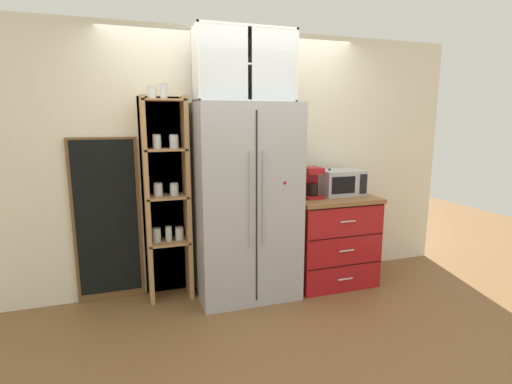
% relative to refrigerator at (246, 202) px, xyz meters
% --- Properties ---
extents(ground_plane, '(10.61, 10.61, 0.00)m').
position_rel_refrigerator_xyz_m(ground_plane, '(-0.00, -0.04, -0.92)').
color(ground_plane, brown).
extents(wall_back_cream, '(4.92, 0.10, 2.55)m').
position_rel_refrigerator_xyz_m(wall_back_cream, '(-0.00, 0.36, 0.35)').
color(wall_back_cream, silver).
rests_on(wall_back_cream, ground).
extents(refrigerator, '(0.94, 0.65, 1.85)m').
position_rel_refrigerator_xyz_m(refrigerator, '(0.00, 0.00, 0.00)').
color(refrigerator, '#ADAFB5').
rests_on(refrigerator, ground).
extents(pantry_shelf_column, '(0.45, 0.31, 2.01)m').
position_rel_refrigerator_xyz_m(pantry_shelf_column, '(-0.72, 0.23, 0.07)').
color(pantry_shelf_column, brown).
rests_on(pantry_shelf_column, ground).
extents(counter_cabinet, '(0.86, 0.64, 0.92)m').
position_rel_refrigerator_xyz_m(counter_cabinet, '(0.93, 0.01, -0.46)').
color(counter_cabinet, '#A8161C').
rests_on(counter_cabinet, ground).
extents(microwave, '(0.44, 0.33, 0.26)m').
position_rel_refrigerator_xyz_m(microwave, '(1.05, 0.06, 0.13)').
color(microwave, '#ADAFB5').
rests_on(microwave, counter_cabinet).
extents(coffee_maker, '(0.17, 0.20, 0.31)m').
position_rel_refrigerator_xyz_m(coffee_maker, '(0.69, 0.01, 0.15)').
color(coffee_maker, '#A8161C').
rests_on(coffee_maker, counter_cabinet).
extents(mug_navy, '(0.11, 0.08, 0.08)m').
position_rel_refrigerator_xyz_m(mug_navy, '(0.93, 0.08, 0.04)').
color(mug_navy, navy).
rests_on(mug_navy, counter_cabinet).
extents(mug_charcoal, '(0.12, 0.08, 0.10)m').
position_rel_refrigerator_xyz_m(mug_charcoal, '(0.93, 0.07, 0.05)').
color(mug_charcoal, '#2D2D33').
rests_on(mug_charcoal, counter_cabinet).
extents(bottle_amber, '(0.06, 0.06, 0.25)m').
position_rel_refrigerator_xyz_m(bottle_amber, '(0.93, -0.02, 0.11)').
color(bottle_amber, brown).
rests_on(bottle_amber, counter_cabinet).
extents(bottle_green, '(0.06, 0.06, 0.27)m').
position_rel_refrigerator_xyz_m(bottle_green, '(0.93, 0.08, 0.12)').
color(bottle_green, '#285B33').
rests_on(bottle_green, counter_cabinet).
extents(upper_cabinet, '(0.91, 0.32, 0.64)m').
position_rel_refrigerator_xyz_m(upper_cabinet, '(-0.00, 0.05, 1.24)').
color(upper_cabinet, silver).
rests_on(upper_cabinet, refrigerator).
extents(chalkboard_menu, '(0.60, 0.04, 1.54)m').
position_rel_refrigerator_xyz_m(chalkboard_menu, '(-1.26, 0.29, -0.15)').
color(chalkboard_menu, brown).
rests_on(chalkboard_menu, ground).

